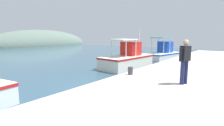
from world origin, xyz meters
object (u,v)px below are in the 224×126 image
at_px(fishing_boat_fourth, 163,53).
at_px(mooring_bollard_second, 130,71).
at_px(fisherman_standing, 185,60).
at_px(fishing_boat_third, 127,59).

xyz_separation_m(fishing_boat_fourth, mooring_bollard_second, (-12.21, -3.16, 0.35)).
bearing_deg(fisherman_standing, mooring_bollard_second, 86.23).
bearing_deg(mooring_bollard_second, fishing_boat_fourth, 14.50).
relative_size(fishing_boat_third, fisherman_standing, 2.86).
xyz_separation_m(fishing_boat_third, mooring_bollard_second, (-5.16, -3.45, 0.26)).
bearing_deg(fishing_boat_fourth, fisherman_standing, -155.30).
bearing_deg(fishing_boat_fourth, fishing_boat_third, 177.62).
height_order(fisherman_standing, mooring_bollard_second, fisherman_standing).
bearing_deg(fishing_boat_third, fishing_boat_fourth, -2.38).
relative_size(fishing_boat_fourth, mooring_bollard_second, 12.92).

